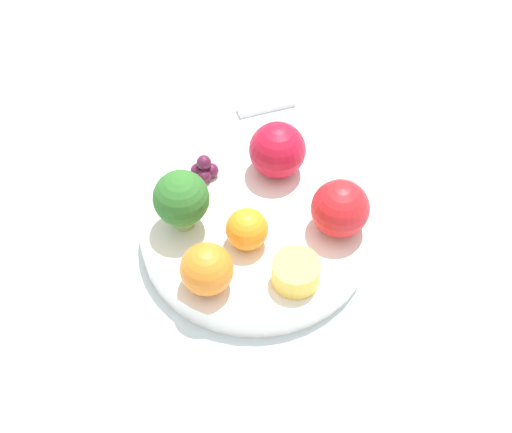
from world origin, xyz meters
TOP-DOWN VIEW (x-y plane):
  - ground_plane at (0.00, 0.00)m, footprint 6.00×6.00m
  - table_surface at (0.00, 0.00)m, footprint 1.20×1.20m
  - bowl at (0.00, 0.00)m, footprint 0.23×0.23m
  - broccoli at (0.07, 0.01)m, footprint 0.05×0.05m
  - apple_red at (-0.01, -0.07)m, footprint 0.06×0.06m
  - apple_green at (-0.08, -0.01)m, footprint 0.06×0.06m
  - orange_front at (0.01, 0.02)m, footprint 0.04×0.04m
  - orange_back at (0.03, 0.08)m, footprint 0.05×0.05m
  - grape_cluster at (0.06, -0.06)m, footprint 0.03×0.03m
  - small_cup at (-0.05, 0.06)m, footprint 0.04×0.04m
  - spoon at (0.01, -0.20)m, footprint 0.07×0.04m

SIDE VIEW (x-z plane):
  - ground_plane at x=0.00m, z-range 0.00..0.00m
  - table_surface at x=0.00m, z-range 0.00..0.02m
  - spoon at x=0.01m, z-range 0.02..0.03m
  - bowl at x=0.00m, z-range 0.02..0.05m
  - grape_cluster at x=0.06m, z-range 0.04..0.07m
  - small_cup at x=-0.05m, z-range 0.05..0.07m
  - orange_front at x=0.01m, z-range 0.05..0.09m
  - orange_back at x=0.03m, z-range 0.05..0.10m
  - apple_green at x=-0.08m, z-range 0.05..0.10m
  - apple_red at x=-0.01m, z-range 0.05..0.10m
  - broccoli at x=0.07m, z-range 0.05..0.12m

